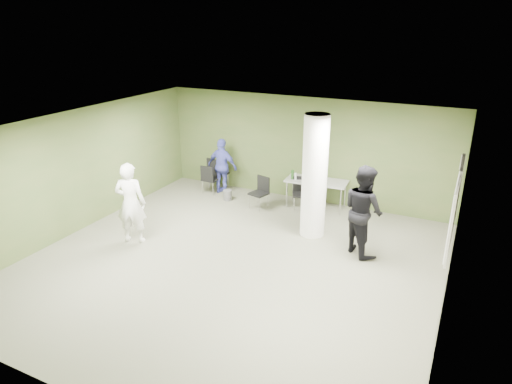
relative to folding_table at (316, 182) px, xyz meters
The scene contains 17 objects.
floor 3.65m from the folding_table, 98.42° to the right, with size 8.00×8.00×0.00m, color #535341.
ceiling 4.15m from the folding_table, 98.42° to the right, with size 8.00×8.00×0.00m, color white.
wall_back 0.99m from the folding_table, 138.96° to the left, with size 8.00×0.02×2.80m, color #3C5227.
wall_left 5.79m from the folding_table, 141.94° to the right, with size 0.02×8.00×2.80m, color #3C5227.
wall_right_cream 5.01m from the folding_table, 45.55° to the right, with size 0.02×8.00×2.80m, color beige.
column 1.76m from the folding_table, 72.88° to the right, with size 0.56×0.56×2.80m, color silver.
whiteboard 4.20m from the folding_table, 34.59° to the right, with size 0.05×2.30×1.30m.
wall_clock 4.45m from the folding_table, 34.58° to the right, with size 0.06×0.32×0.32m.
folding_table is the anchor object (origin of this frame).
wastebasket 2.45m from the folding_table, 166.51° to the right, with size 0.24×0.24×0.28m, color #4C4C4C.
chair_back_left 3.04m from the folding_table, behind, with size 0.43×0.43×0.84m.
chair_back_right 3.01m from the folding_table, behind, with size 0.54×0.54×0.95m.
chair_table_left 1.44m from the folding_table, 153.80° to the right, with size 0.51×0.51×0.84m.
chair_table_right 0.44m from the folding_table, 147.65° to the right, with size 0.55×0.55×0.84m.
woman_white 4.71m from the folding_table, 129.29° to the right, with size 0.67×0.44×1.83m, color white.
man_black 2.58m from the folding_table, 48.78° to the right, with size 0.94×0.73×1.93m, color black.
man_blue 2.71m from the folding_table, behind, with size 0.93×0.39×1.58m, color #444AAB.
Camera 1 is at (4.03, -7.14, 4.68)m, focal length 32.00 mm.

